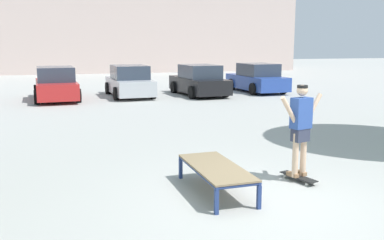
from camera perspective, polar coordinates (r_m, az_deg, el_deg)
ground_plane at (r=7.21m, az=9.90°, el=-10.42°), size 120.00×120.00×0.00m
building_facade at (r=39.85m, az=-11.89°, el=14.97°), size 35.71×4.00×12.13m
skate_box at (r=7.35m, az=3.19°, el=-6.48°), size 0.84×1.93×0.46m
skateboard at (r=8.25m, az=13.94°, el=-7.35°), size 0.41×0.82×0.09m
skater at (r=8.02m, az=14.23°, el=-0.54°), size 0.98×0.38×1.69m
car_red at (r=20.41m, az=-17.61°, el=4.49°), size 2.15×4.31×1.50m
car_silver at (r=21.02m, az=-8.30°, el=5.00°), size 2.11×4.30×1.50m
car_black at (r=21.33m, az=0.92°, el=5.17°), size 2.23×4.35×1.50m
car_blue at (r=23.07m, az=8.60°, el=5.43°), size 2.12×4.30×1.50m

